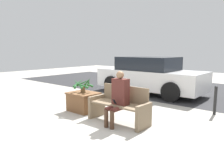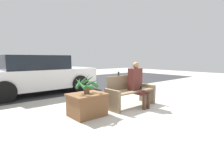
{
  "view_description": "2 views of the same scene",
  "coord_description": "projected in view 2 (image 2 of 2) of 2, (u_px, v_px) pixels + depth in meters",
  "views": [
    {
      "loc": [
        3.45,
        -3.76,
        1.81
      ],
      "look_at": [
        -0.43,
        0.77,
        0.88
      ],
      "focal_mm": 35.0,
      "sensor_mm": 36.0,
      "label": 1
    },
    {
      "loc": [
        -3.63,
        -3.05,
        1.42
      ],
      "look_at": [
        -0.42,
        0.63,
        0.69
      ],
      "focal_mm": 28.0,
      "sensor_mm": 36.0,
      "label": 2
    }
  ],
  "objects": [
    {
      "name": "ground_plane",
      "position": [
        138.0,
        110.0,
        4.84
      ],
      "size": [
        30.0,
        30.0,
        0.0
      ],
      "primitive_type": "plane",
      "color": "#ADA89E"
    },
    {
      "name": "potted_plant",
      "position": [
        86.0,
        84.0,
        4.22
      ],
      "size": [
        0.64,
        0.64,
        0.48
      ],
      "color": "brown",
      "rests_on": "planter_box"
    },
    {
      "name": "road_surface",
      "position": [
        52.0,
        85.0,
        9.28
      ],
      "size": [
        20.0,
        6.0,
        0.01
      ],
      "primitive_type": "cube",
      "color": "#2D2D30",
      "rests_on": "ground_plane"
    },
    {
      "name": "parked_car",
      "position": [
        38.0,
        75.0,
        7.02
      ],
      "size": [
        4.43,
        1.98,
        1.53
      ],
      "color": "silver",
      "rests_on": "ground_plane"
    },
    {
      "name": "bollard_post",
      "position": [
        119.0,
        80.0,
        7.91
      ],
      "size": [
        0.09,
        0.09,
        0.82
      ],
      "color": "black",
      "rests_on": "ground_plane"
    },
    {
      "name": "person_seated",
      "position": [
        137.0,
        82.0,
        5.06
      ],
      "size": [
        0.39,
        0.59,
        1.31
      ],
      "color": "#51231E",
      "rests_on": "ground_plane"
    },
    {
      "name": "bench",
      "position": [
        130.0,
        92.0,
        5.17
      ],
      "size": [
        1.59,
        0.58,
        0.91
      ],
      "color": "#7A664C",
      "rests_on": "ground_plane"
    },
    {
      "name": "planter_box",
      "position": [
        87.0,
        104.0,
        4.3
      ],
      "size": [
        0.85,
        0.71,
        0.56
      ],
      "color": "brown",
      "rests_on": "ground_plane"
    }
  ]
}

